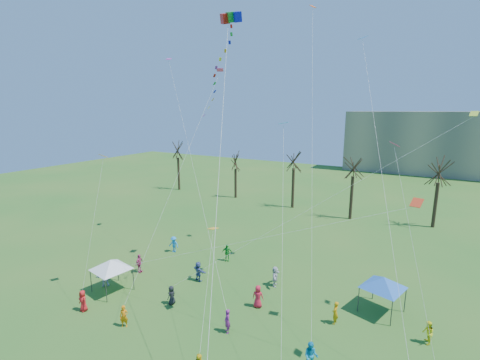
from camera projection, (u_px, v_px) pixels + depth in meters
The scene contains 6 objects.
bare_tree_row at pixel (351, 170), 48.54m from camera, with size 69.58×8.82×9.98m.
big_box_kite at pixel (221, 74), 25.23m from camera, with size 4.27×7.39×24.28m.
canopy_tent_white at pixel (111, 264), 28.55m from camera, with size 3.81×3.81×2.91m.
canopy_tent_blue at pixel (383, 282), 25.56m from camera, with size 3.74×3.74×2.93m.
festival_crowd at pixel (230, 301), 25.90m from camera, with size 26.93×15.25×1.83m.
small_kites_aloft at pixel (271, 127), 26.44m from camera, with size 29.90×18.46×34.82m.
Camera 1 is at (11.07, -13.31, 15.44)m, focal length 25.00 mm.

